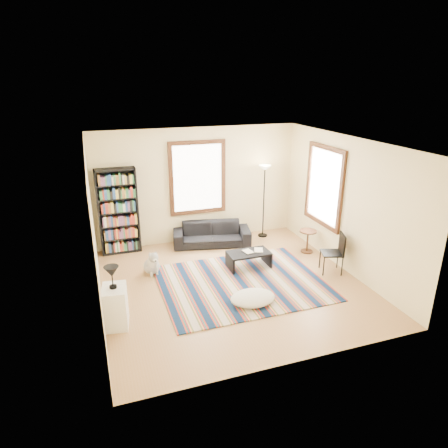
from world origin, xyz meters
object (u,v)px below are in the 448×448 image
object	(u,v)px
bookshelf	(118,211)
floor_cushion	(253,298)
folding_chair	(332,253)
sofa	(212,234)
side_table	(307,241)
coffee_table	(249,260)
floor_lamp	(264,202)
white_cabinet	(115,307)
dog	(151,262)

from	to	relation	value
bookshelf	floor_cushion	bearing A→B (deg)	-56.83
floor_cushion	folding_chair	world-z (taller)	folding_chair
sofa	folding_chair	distance (m)	2.96
floor_cushion	side_table	world-z (taller)	side_table
sofa	floor_cushion	distance (m)	2.86
coffee_table	floor_lamp	xyz separation A→B (m)	(1.04, 1.58, 0.75)
sofa	folding_chair	world-z (taller)	folding_chair
coffee_table	floor_lamp	world-z (taller)	floor_lamp
bookshelf	white_cabinet	distance (m)	3.11
sofa	side_table	size ratio (longest dim) A/B	3.46
floor_cushion	white_cabinet	size ratio (longest dim) A/B	1.20
sofa	white_cabinet	size ratio (longest dim) A/B	2.67
folding_chair	floor_lamp	bearing A→B (deg)	121.93
floor_lamp	dog	distance (m)	3.35
folding_chair	floor_cushion	bearing A→B (deg)	-143.77
sofa	bookshelf	size ratio (longest dim) A/B	0.93
sofa	dog	size ratio (longest dim) A/B	3.54
bookshelf	floor_cushion	distance (m)	3.84
coffee_table	bookshelf	bearing A→B (deg)	145.15
floor_lamp	dog	bearing A→B (deg)	-159.23
side_table	dog	world-z (taller)	side_table
coffee_table	side_table	distance (m)	1.65
folding_chair	dog	xyz separation A→B (m)	(-3.59, 1.17, -0.17)
folding_chair	white_cabinet	distance (m)	4.48
sofa	folding_chair	size ratio (longest dim) A/B	2.17
coffee_table	folding_chair	world-z (taller)	folding_chair
dog	side_table	bearing A→B (deg)	-10.00
sofa	folding_chair	xyz separation A→B (m)	(1.94, -2.23, 0.16)
sofa	white_cabinet	distance (m)	3.73
white_cabinet	bookshelf	bearing A→B (deg)	91.30
floor_lamp	folding_chair	size ratio (longest dim) A/B	2.16
bookshelf	side_table	xyz separation A→B (m)	(4.13, -1.44, -0.73)
side_table	floor_lamp	bearing A→B (deg)	114.35
side_table	white_cabinet	world-z (taller)	white_cabinet
sofa	white_cabinet	xyz separation A→B (m)	(-2.51, -2.75, 0.08)
bookshelf	coffee_table	bearing A→B (deg)	-34.85
bookshelf	folding_chair	xyz separation A→B (m)	(4.08, -2.50, -0.57)
coffee_table	floor_lamp	size ratio (longest dim) A/B	0.48
floor_cushion	side_table	xyz separation A→B (m)	(2.09, 1.69, 0.17)
sofa	side_table	distance (m)	2.30
floor_lamp	sofa	bearing A→B (deg)	-175.96
side_table	white_cabinet	size ratio (longest dim) A/B	0.77
floor_cushion	white_cabinet	bearing A→B (deg)	177.65
folding_chair	sofa	bearing A→B (deg)	150.26
floor_lamp	side_table	world-z (taller)	floor_lamp
sofa	floor_cushion	bearing A→B (deg)	-79.74
floor_lamp	bookshelf	bearing A→B (deg)	177.27
floor_lamp	white_cabinet	world-z (taller)	floor_lamp
sofa	floor_lamp	world-z (taller)	floor_lamp
side_table	bookshelf	bearing A→B (deg)	160.84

